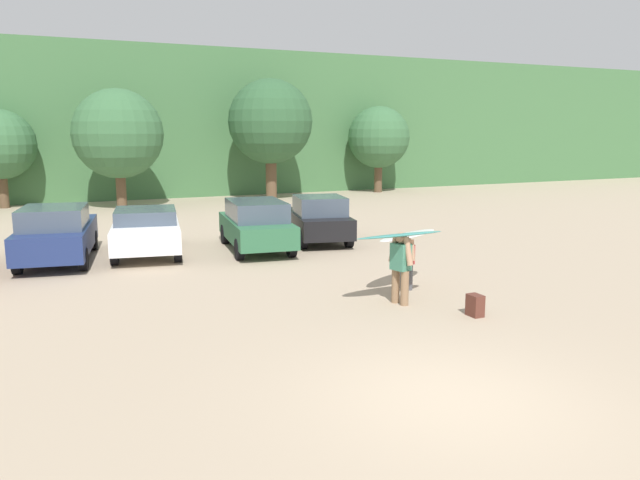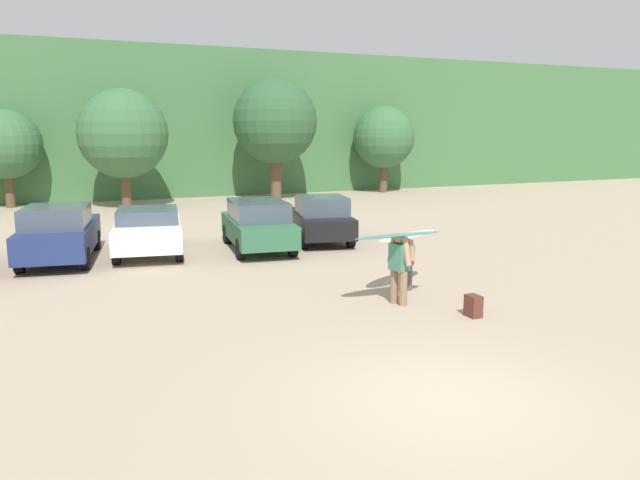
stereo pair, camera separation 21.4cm
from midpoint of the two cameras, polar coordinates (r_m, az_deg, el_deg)
name	(u,v)px [view 1 (the left image)]	position (r m, az deg, el deg)	size (l,w,h in m)	color
ground_plane	(451,399)	(9.21, 11.35, -14.18)	(120.00, 120.00, 0.00)	tan
hillside_ridge	(121,123)	(41.33, -18.02, 10.20)	(108.00, 12.00, 8.42)	#427042
tree_ridge_back	(118,134)	(31.72, -18.33, 9.27)	(4.31, 4.31, 5.77)	brown
tree_far_left	(270,122)	(34.24, -4.78, 10.80)	(4.59, 4.59, 6.55)	brown
tree_right	(379,138)	(38.44, 5.29, 9.40)	(3.76, 3.76, 5.25)	brown
parked_car_navy	(57,233)	(19.38, -23.42, 0.56)	(2.57, 4.85, 1.65)	navy
parked_car_white	(146,230)	(19.78, -16.04, 0.93)	(2.69, 4.80, 1.40)	white
parked_car_forest_green	(256,224)	(19.67, -6.22, 1.47)	(2.30, 4.47, 1.59)	#2D6642
parked_car_black	(318,219)	(21.07, -0.45, 1.97)	(2.54, 4.24, 1.59)	black
person_adult	(401,264)	(13.53, 7.00, -2.19)	(0.38, 0.71, 1.60)	#8C6B4C
person_child	(407,259)	(14.86, 7.60, -1.79)	(0.30, 0.51, 1.29)	#4C4C51
surfboard_teal	(400,235)	(13.29, 6.95, 0.45)	(2.19, 0.73, 0.17)	teal
surfboard_white	(408,235)	(14.74, 7.74, 0.44)	(2.34, 1.62, 0.12)	white
backpack_dropped	(475,305)	(13.08, 13.67, -5.89)	(0.24, 0.34, 0.45)	#592D23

